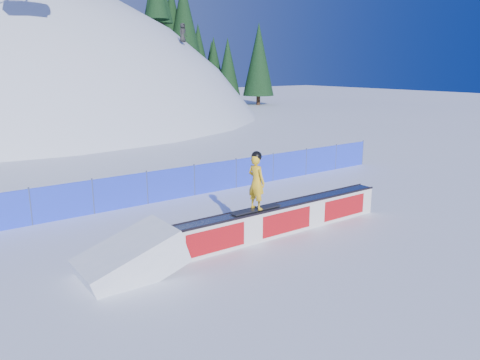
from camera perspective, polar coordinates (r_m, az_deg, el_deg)
ground at (r=14.33m, az=0.30°, el=-6.42°), size 160.00×160.00×0.00m
snow_hill at (r=58.13m, az=-25.70°, el=-10.94°), size 64.00×64.00×64.00m
treeline at (r=60.48m, az=-5.69°, el=18.62°), size 21.31×11.69×19.89m
safety_fence at (r=17.81m, az=-8.35°, el=-0.50°), size 22.05×0.05×1.30m
rail_box at (r=14.16m, az=5.08°, el=-4.76°), size 7.74×0.56×0.93m
snow_ramp at (r=11.93m, az=-13.12°, el=-11.10°), size 2.53×1.59×1.58m
snowboarder at (r=13.20m, az=2.00°, el=-0.17°), size 1.63×0.63×1.71m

